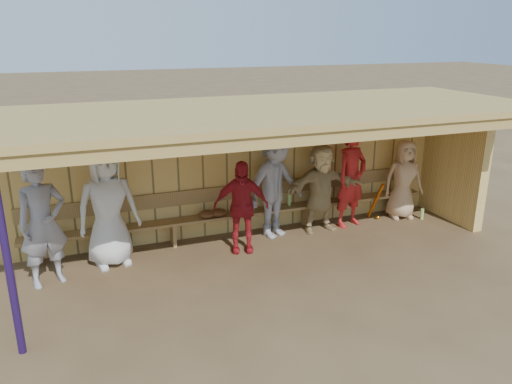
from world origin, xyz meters
TOP-DOWN VIEW (x-y plane):
  - ground at (0.00, 0.00)m, footprint 90.00×90.00m
  - player_a at (-3.31, 0.32)m, footprint 0.81×0.66m
  - player_b at (-2.37, 0.67)m, footprint 1.06×0.80m
  - player_d at (-0.24, 0.42)m, footprint 1.00×0.61m
  - player_e at (0.55, 0.81)m, footprint 1.47×1.16m
  - player_f at (1.44, 0.76)m, footprint 1.57×0.54m
  - player_g at (2.11, 0.81)m, footprint 0.79×0.63m
  - player_h at (3.31, 0.81)m, footprint 0.88×0.67m
  - dugout_structure at (0.39, 0.69)m, footprint 8.80×3.20m
  - bench at (0.00, 1.12)m, footprint 7.60×0.34m
  - dugout_equipment at (-0.70, 0.99)m, footprint 7.14×0.62m

SIDE VIEW (x-z plane):
  - ground at x=0.00m, z-range 0.00..0.00m
  - dugout_equipment at x=-0.70m, z-range 0.09..0.89m
  - bench at x=0.00m, z-range 0.06..0.99m
  - player_d at x=-0.24m, z-range 0.00..1.59m
  - player_h at x=3.31m, z-range 0.00..1.60m
  - player_f at x=1.44m, z-range 0.00..1.68m
  - player_a at x=-3.31m, z-range 0.00..1.90m
  - player_g at x=2.11m, z-range 0.00..1.91m
  - player_b at x=-2.37m, z-range 0.00..1.96m
  - player_e at x=0.55m, z-range 0.00..1.99m
  - dugout_structure at x=0.39m, z-range 0.44..2.94m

